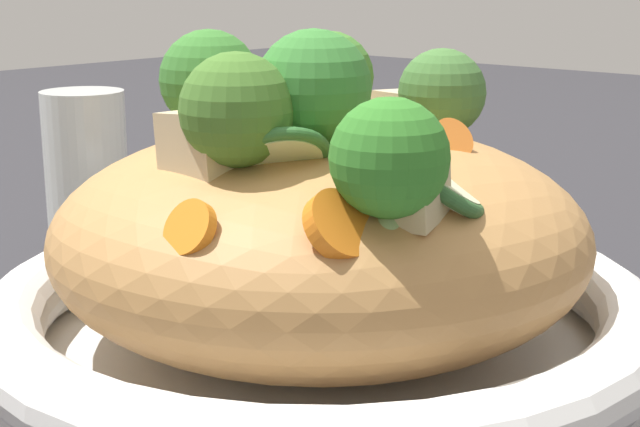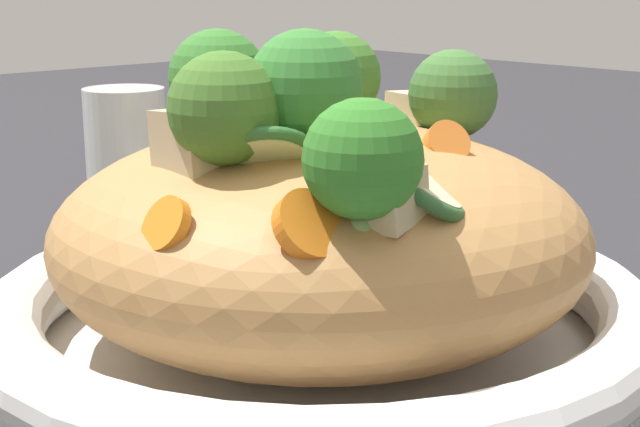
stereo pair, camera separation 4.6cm
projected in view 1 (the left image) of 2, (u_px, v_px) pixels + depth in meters
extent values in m
plane|color=#2A292D|center=(320.00, 374.00, 0.48)|extent=(3.00, 3.00, 0.00)
cylinder|color=white|center=(320.00, 357.00, 0.48)|extent=(0.32, 0.32, 0.02)
torus|color=white|center=(320.00, 307.00, 0.47)|extent=(0.33, 0.33, 0.03)
ellipsoid|color=#B6834A|center=(320.00, 235.00, 0.47)|extent=(0.26, 0.26, 0.11)
torus|color=#AD7853|center=(307.00, 137.00, 0.45)|extent=(0.07, 0.07, 0.03)
torus|color=#B48D4A|center=(327.00, 137.00, 0.46)|extent=(0.07, 0.07, 0.03)
torus|color=#BA7D46|center=(298.00, 217.00, 0.41)|extent=(0.06, 0.06, 0.03)
cone|color=#92B973|center=(293.00, 136.00, 0.44)|extent=(0.02, 0.02, 0.01)
sphere|color=#366B2C|center=(292.00, 91.00, 0.43)|extent=(0.05, 0.05, 0.04)
cone|color=#8FAF6D|center=(440.00, 135.00, 0.50)|extent=(0.02, 0.02, 0.01)
sphere|color=#427235|center=(442.00, 93.00, 0.50)|extent=(0.06, 0.06, 0.05)
cone|color=#92AB6D|center=(314.00, 148.00, 0.42)|extent=(0.03, 0.02, 0.02)
sphere|color=#387E34|center=(314.00, 88.00, 0.41)|extent=(0.06, 0.06, 0.05)
cone|color=#93AC72|center=(328.00, 121.00, 0.49)|extent=(0.03, 0.03, 0.02)
sphere|color=#427D2E|center=(328.00, 76.00, 0.48)|extent=(0.06, 0.06, 0.05)
cone|color=#92AD6C|center=(238.00, 167.00, 0.40)|extent=(0.03, 0.03, 0.01)
sphere|color=#45752B|center=(237.00, 110.00, 0.39)|extent=(0.07, 0.07, 0.05)
cone|color=#92AD6C|center=(211.00, 134.00, 0.49)|extent=(0.02, 0.03, 0.02)
sphere|color=#39792F|center=(209.00, 80.00, 0.48)|extent=(0.06, 0.06, 0.05)
cone|color=#92B56C|center=(388.00, 223.00, 0.36)|extent=(0.02, 0.03, 0.02)
sphere|color=#337C29|center=(389.00, 158.00, 0.36)|extent=(0.05, 0.05, 0.05)
cylinder|color=orange|center=(339.00, 226.00, 0.35)|extent=(0.03, 0.02, 0.03)
cylinder|color=orange|center=(297.00, 115.00, 0.49)|extent=(0.03, 0.03, 0.02)
cylinder|color=orange|center=(397.00, 184.00, 0.38)|extent=(0.03, 0.03, 0.01)
cylinder|color=orange|center=(190.00, 229.00, 0.36)|extent=(0.02, 0.02, 0.02)
cylinder|color=orange|center=(266.00, 117.00, 0.48)|extent=(0.03, 0.03, 0.02)
cylinder|color=orange|center=(450.00, 141.00, 0.43)|extent=(0.03, 0.02, 0.02)
cylinder|color=beige|center=(279.00, 156.00, 0.40)|extent=(0.05, 0.05, 0.03)
torus|color=#30682F|center=(279.00, 156.00, 0.40)|extent=(0.06, 0.06, 0.03)
cylinder|color=beige|center=(440.00, 186.00, 0.38)|extent=(0.05, 0.05, 0.02)
torus|color=#30612E|center=(440.00, 186.00, 0.38)|extent=(0.06, 0.06, 0.03)
cube|color=#C7B68D|center=(226.00, 120.00, 0.51)|extent=(0.03, 0.03, 0.02)
cube|color=#CFB689|center=(214.00, 143.00, 0.41)|extent=(0.04, 0.04, 0.03)
cube|color=#CAB891|center=(411.00, 119.00, 0.52)|extent=(0.04, 0.04, 0.03)
cube|color=#C8B887|center=(401.00, 194.00, 0.37)|extent=(0.03, 0.04, 0.02)
cylinder|color=silver|center=(86.00, 165.00, 0.72)|extent=(0.06, 0.06, 0.11)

